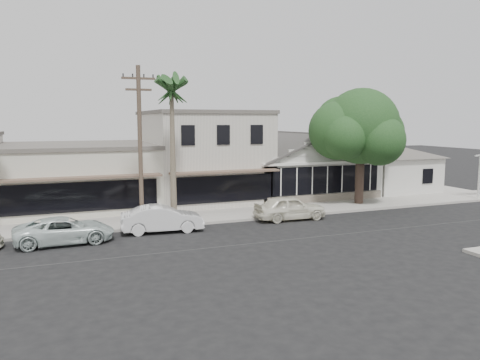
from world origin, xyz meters
name	(u,v)px	position (x,y,z in m)	size (l,w,h in m)	color
ground	(330,236)	(0.00, 0.00, 0.00)	(140.00, 140.00, 0.00)	black
sidewalk_north	(155,221)	(-8.00, 6.75, 0.07)	(90.00, 3.50, 0.15)	#9E9991
corner_shop	(300,163)	(5.00, 12.47, 2.62)	(10.40, 8.60, 5.10)	silver
side_cottage	(390,174)	(13.20, 11.50, 1.50)	(6.00, 6.00, 3.00)	silver
row_building_near	(202,157)	(-3.00, 13.50, 3.25)	(8.00, 10.00, 6.50)	beige
row_building_midnear	(78,177)	(-12.00, 13.50, 2.10)	(10.00, 10.00, 4.20)	silver
utility_pole	(140,143)	(-9.00, 5.20, 4.79)	(1.80, 0.24, 9.00)	brown
car_0	(290,208)	(-0.16, 4.35, 0.75)	(1.77, 4.40, 1.50)	silver
car_1	(162,219)	(-8.10, 4.08, 0.73)	(1.54, 4.43, 1.46)	silver
car_2	(65,230)	(-13.10, 3.45, 0.66)	(2.18, 4.73, 1.31)	silver
shade_tree	(358,129)	(6.69, 7.20, 5.47)	(7.49, 6.77, 8.31)	#45332A
palm_east	(172,90)	(-7.07, 5.69, 7.76)	(3.02, 3.02, 9.04)	#726651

